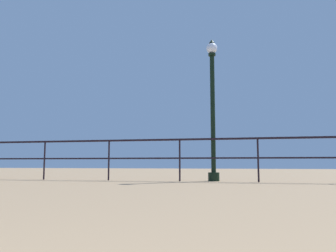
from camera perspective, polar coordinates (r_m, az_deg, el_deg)
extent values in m
cube|color=black|center=(8.48, 8.45, -2.20)|extent=(25.23, 0.05, 0.05)
cube|color=black|center=(8.46, 8.50, -5.43)|extent=(25.23, 0.04, 0.04)
cylinder|color=black|center=(10.07, -20.33, -5.54)|extent=(0.04, 0.04, 1.06)
cylinder|color=black|center=(9.16, -10.06, -5.80)|extent=(0.04, 0.04, 1.06)
cylinder|color=black|center=(8.59, 2.01, -5.86)|extent=(0.04, 0.04, 1.06)
cylinder|color=black|center=(8.44, 15.12, -5.64)|extent=(0.04, 0.04, 1.06)
cylinder|color=black|center=(8.75, 7.81, -8.57)|extent=(0.29, 0.29, 0.22)
cylinder|color=black|center=(8.84, 7.65, 2.22)|extent=(0.12, 0.12, 3.09)
cylinder|color=black|center=(9.21, 7.50, 11.97)|extent=(0.19, 0.19, 0.06)
sphere|color=white|center=(9.26, 7.48, 13.00)|extent=(0.29, 0.29, 0.29)
cone|color=black|center=(9.33, 7.47, 14.13)|extent=(0.14, 0.14, 0.10)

